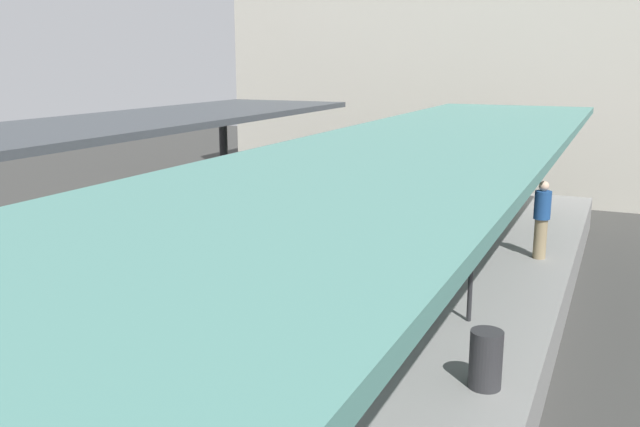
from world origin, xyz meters
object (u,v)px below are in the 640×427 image
(platform_sign, at_px, (473,227))
(passenger_mid_platform, at_px, (542,218))
(commuter_train, at_px, (323,206))
(litter_bin, at_px, (486,359))
(platform_bench, at_px, (379,262))

(platform_sign, bearing_deg, passenger_mid_platform, 81.95)
(commuter_train, height_order, platform_sign, commuter_train)
(commuter_train, bearing_deg, litter_bin, -51.44)
(commuter_train, xyz_separation_m, passenger_mid_platform, (5.27, -0.03, 0.18))
(platform_bench, relative_size, litter_bin, 1.75)
(commuter_train, bearing_deg, platform_bench, -51.07)
(platform_bench, bearing_deg, litter_bin, -51.79)
(commuter_train, xyz_separation_m, platform_sign, (4.65, -4.42, 0.90))
(platform_sign, bearing_deg, platform_bench, 149.81)
(commuter_train, height_order, litter_bin, commuter_train)
(litter_bin, height_order, passenger_mid_platform, passenger_mid_platform)
(commuter_train, xyz_separation_m, platform_bench, (2.61, -3.24, -0.26))
(platform_bench, bearing_deg, commuter_train, 128.93)
(litter_bin, bearing_deg, commuter_train, 128.56)
(passenger_mid_platform, bearing_deg, litter_bin, -89.26)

